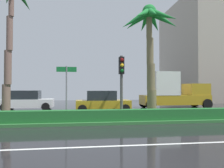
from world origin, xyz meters
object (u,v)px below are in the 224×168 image
palm_tree_mid_left (11,3)px  palm_tree_centre_left (149,29)px  street_name_sign (66,85)px  car_in_traffic_third (103,102)px  box_truck_lead (174,92)px  traffic_signal_median_right (122,76)px  car_in_traffic_second (27,101)px

palm_tree_mid_left → palm_tree_centre_left: bearing=1.8°
palm_tree_centre_left → street_name_sign: (-5.20, -1.33, -3.70)m
palm_tree_mid_left → car_in_traffic_third: size_ratio=1.98×
palm_tree_mid_left → car_in_traffic_third: bearing=35.0°
palm_tree_mid_left → street_name_sign: (3.29, -1.06, -4.84)m
car_in_traffic_third → box_truck_lead: 7.58m
traffic_signal_median_right → car_in_traffic_third: traffic_signal_median_right is taller
palm_tree_mid_left → traffic_signal_median_right: bearing=-12.5°
car_in_traffic_third → car_in_traffic_second: bearing=157.8°
traffic_signal_median_right → car_in_traffic_third: 5.76m
palm_tree_mid_left → car_in_traffic_second: (-0.61, 6.67, -6.09)m
palm_tree_centre_left → box_truck_lead: palm_tree_centre_left is taller
palm_tree_mid_left → palm_tree_centre_left: palm_tree_mid_left is taller
box_truck_lead → palm_tree_mid_left: bearing=-152.9°
street_name_sign → box_truck_lead: (9.60, 7.65, -0.53)m
street_name_sign → palm_tree_centre_left: bearing=14.3°
palm_tree_mid_left → traffic_signal_median_right: size_ratio=2.38×
traffic_signal_median_right → street_name_sign: 3.11m
car_in_traffic_third → box_truck_lead: size_ratio=0.67×
traffic_signal_median_right → car_in_traffic_second: bearing=130.7°
car_in_traffic_second → box_truck_lead: 13.53m
car_in_traffic_second → palm_tree_mid_left: bearing=-84.7°
palm_tree_centre_left → car_in_traffic_third: palm_tree_centre_left is taller
palm_tree_mid_left → box_truck_lead: 15.45m
palm_tree_centre_left → car_in_traffic_third: (-2.70, 3.78, -4.95)m
car_in_traffic_second → box_truck_lead: size_ratio=0.67×
car_in_traffic_second → street_name_sign: bearing=-63.2°
palm_tree_centre_left → traffic_signal_median_right: size_ratio=2.01×
palm_tree_mid_left → traffic_signal_median_right: palm_tree_mid_left is taller
palm_tree_centre_left → street_name_sign: palm_tree_centre_left is taller
traffic_signal_median_right → palm_tree_centre_left: bearing=37.7°
car_in_traffic_second → car_in_traffic_third: bearing=-22.2°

